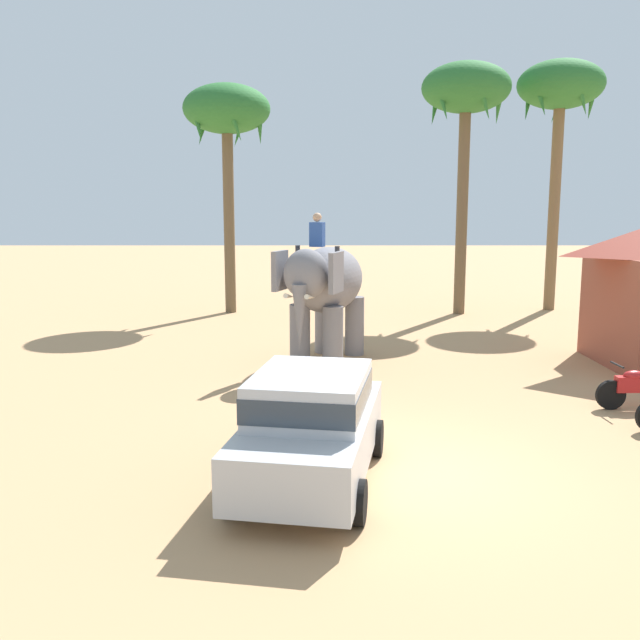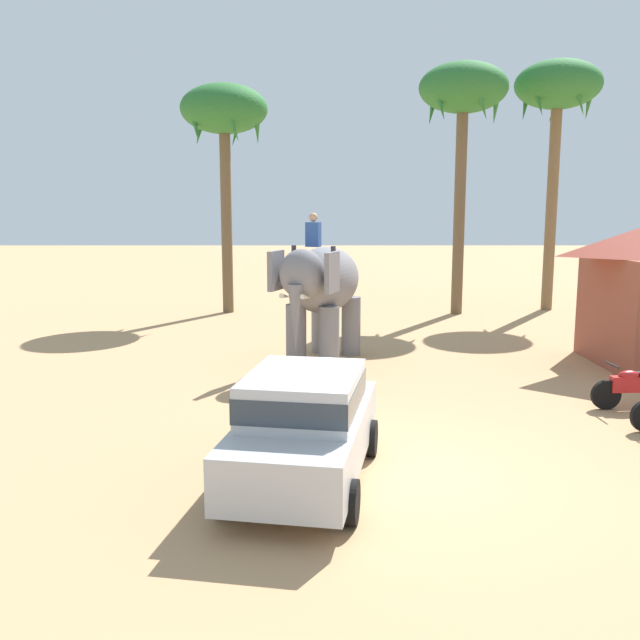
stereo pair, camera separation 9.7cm
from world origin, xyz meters
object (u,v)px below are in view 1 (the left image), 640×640
Objects in this scene: car_sedan_foreground at (309,423)px; elephant_with_mahout at (323,287)px; palm_tree_behind_elephant at (224,116)px; palm_tree_near_hut at (558,94)px; motorcycle_far_in_row at (638,386)px; palm_tree_left_of_road at (463,96)px.

elephant_with_mahout is (0.26, 8.03, 1.06)m from car_sedan_foreground.
palm_tree_near_hut is at bearing 3.07° from palm_tree_behind_elephant.
palm_tree_near_hut is (9.12, 17.29, 7.24)m from car_sedan_foreground.
car_sedan_foreground is 2.40× the size of motorcycle_far_in_row.
palm_tree_behind_elephant is (-9.87, 12.83, 6.82)m from motorcycle_far_in_row.
palm_tree_behind_elephant reaches higher than motorcycle_far_in_row.
palm_tree_behind_elephant is (-3.55, 8.60, 5.29)m from elephant_with_mahout.
palm_tree_left_of_road reaches higher than palm_tree_behind_elephant.
palm_tree_near_hut is at bearing 15.12° from palm_tree_left_of_road.
car_sedan_foreground is 0.46× the size of palm_tree_near_hut.
motorcycle_far_in_row is (6.58, 3.79, -0.46)m from car_sedan_foreground.
palm_tree_behind_elephant is 0.92× the size of palm_tree_left_of_road.
elephant_with_mahout is 10.71m from palm_tree_behind_elephant.
palm_tree_behind_elephant is at bearing 101.19° from car_sedan_foreground.
palm_tree_behind_elephant is at bearing 177.74° from palm_tree_left_of_road.
elephant_with_mahout is 14.23m from palm_tree_near_hut.
car_sedan_foreground is 20.85m from palm_tree_near_hut.
palm_tree_behind_elephant reaches higher than car_sedan_foreground.
car_sedan_foreground is 18.52m from palm_tree_left_of_road.
palm_tree_left_of_road reaches higher than motorcycle_far_in_row.
palm_tree_behind_elephant is at bearing 112.44° from elephant_with_mahout.
motorcycle_far_in_row is at bearing -100.65° from palm_tree_near_hut.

